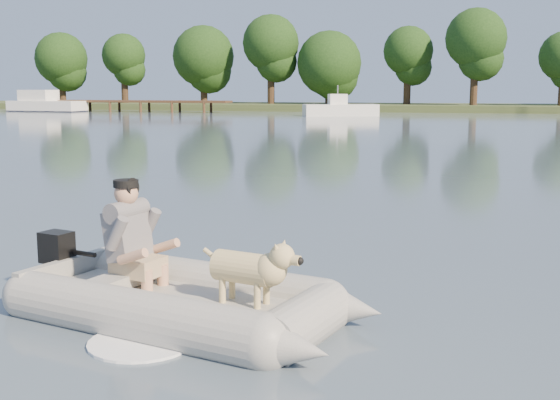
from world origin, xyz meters
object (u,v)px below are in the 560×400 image
(dinghy, at_px, (183,258))
(motorboat, at_px, (340,101))
(dock, at_px, (135,106))
(man, at_px, (129,231))
(dog, at_px, (244,273))
(cabin_cruiser, at_px, (47,101))

(dinghy, xyz_separation_m, motorboat, (-6.64, 48.04, 0.53))
(dock, relative_size, man, 16.58)
(dinghy, relative_size, motorboat, 0.82)
(dog, relative_size, motorboat, 0.16)
(man, distance_m, dog, 1.38)
(dock, bearing_deg, dog, -62.96)
(dinghy, bearing_deg, dock, 130.80)
(man, relative_size, dog, 1.16)
(dinghy, height_order, dog, dinghy)
(motorboat, bearing_deg, man, -104.12)
(dock, relative_size, motorboat, 3.06)
(dock, relative_size, dog, 19.16)
(cabin_cruiser, distance_m, motorboat, 27.76)
(cabin_cruiser, bearing_deg, motorboat, 0.07)
(man, bearing_deg, dog, 0.00)
(dog, xyz_separation_m, cabin_cruiser, (-34.88, 51.12, 0.46))
(dinghy, height_order, man, man)
(man, relative_size, motorboat, 0.18)
(dinghy, distance_m, motorboat, 48.50)
(dinghy, bearing_deg, cabin_cruiser, 138.14)
(man, distance_m, motorboat, 48.18)
(dock, xyz_separation_m, cabin_cruiser, (-7.98, -1.58, 0.47))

